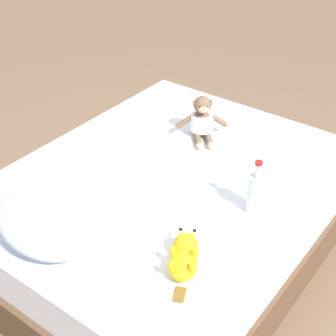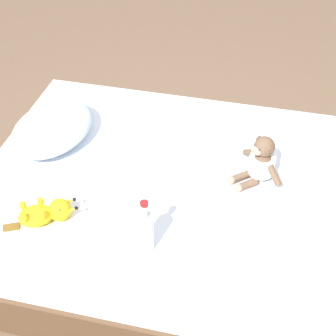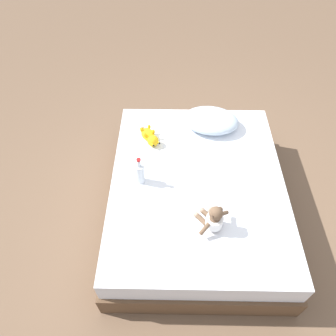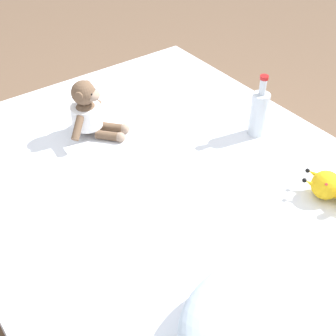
{
  "view_description": "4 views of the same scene",
  "coord_description": "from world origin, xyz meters",
  "px_view_note": "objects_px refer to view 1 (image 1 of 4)",
  "views": [
    {
      "loc": [
        -1.21,
        1.61,
        1.87
      ],
      "look_at": [
        0.0,
        0.0,
        0.49
      ],
      "focal_mm": 54.38,
      "sensor_mm": 36.0,
      "label": 1
    },
    {
      "loc": [
        -1.87,
        -0.45,
        2.13
      ],
      "look_at": [
        0.0,
        0.0,
        0.49
      ],
      "focal_mm": 57.45,
      "sensor_mm": 36.0,
      "label": 2
    },
    {
      "loc": [
        -0.21,
        -1.57,
        2.46
      ],
      "look_at": [
        -0.24,
        0.05,
        0.54
      ],
      "focal_mm": 33.73,
      "sensor_mm": 36.0,
      "label": 3
    },
    {
      "loc": [
        0.72,
        0.98,
        1.51
      ],
      "look_at": [
        0.0,
        0.0,
        0.49
      ],
      "focal_mm": 47.85,
      "sensor_mm": 36.0,
      "label": 4
    }
  ],
  "objects_px": {
    "pillow": "(47,222)",
    "glass_bottle": "(255,193)",
    "plush_monkey": "(202,121)",
    "bed": "(168,213)",
    "plush_yellow_creature": "(184,256)"
  },
  "relations": [
    {
      "from": "plush_monkey",
      "to": "pillow",
      "type": "bearing_deg",
      "value": 86.93
    },
    {
      "from": "bed",
      "to": "plush_yellow_creature",
      "type": "bearing_deg",
      "value": 132.79
    },
    {
      "from": "pillow",
      "to": "glass_bottle",
      "type": "xyz_separation_m",
      "value": [
        -0.6,
        -0.65,
        0.02
      ]
    },
    {
      "from": "plush_yellow_creature",
      "to": "bed",
      "type": "bearing_deg",
      "value": -47.21
    },
    {
      "from": "plush_yellow_creature",
      "to": "glass_bottle",
      "type": "bearing_deg",
      "value": -96.37
    },
    {
      "from": "pillow",
      "to": "plush_monkey",
      "type": "distance_m",
      "value": 1.06
    },
    {
      "from": "plush_monkey",
      "to": "plush_yellow_creature",
      "type": "bearing_deg",
      "value": 119.82
    },
    {
      "from": "pillow",
      "to": "plush_yellow_creature",
      "type": "relative_size",
      "value": 1.8
    },
    {
      "from": "plush_monkey",
      "to": "glass_bottle",
      "type": "xyz_separation_m",
      "value": [
        -0.54,
        0.4,
        0.0
      ]
    },
    {
      "from": "bed",
      "to": "pillow",
      "type": "height_order",
      "value": "pillow"
    },
    {
      "from": "bed",
      "to": "plush_monkey",
      "type": "xyz_separation_m",
      "value": [
        0.08,
        -0.42,
        0.32
      ]
    },
    {
      "from": "pillow",
      "to": "glass_bottle",
      "type": "bearing_deg",
      "value": -132.56
    },
    {
      "from": "bed",
      "to": "pillow",
      "type": "bearing_deg",
      "value": 77.52
    },
    {
      "from": "bed",
      "to": "pillow",
      "type": "xyz_separation_m",
      "value": [
        0.14,
        0.64,
        0.3
      ]
    },
    {
      "from": "pillow",
      "to": "plush_yellow_creature",
      "type": "bearing_deg",
      "value": -160.32
    }
  ]
}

